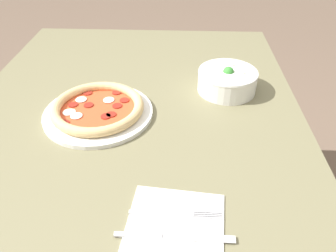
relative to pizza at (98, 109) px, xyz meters
name	(u,v)px	position (x,y,z in m)	size (l,w,h in m)	color
dining_table	(134,140)	(-0.02, 0.09, -0.12)	(1.23, 0.94, 0.74)	#706B4C
pizza	(98,109)	(0.00, 0.00, 0.00)	(0.29, 0.29, 0.04)	white
bowl	(227,79)	(-0.15, 0.36, 0.02)	(0.18, 0.18, 0.08)	white
napkin	(175,227)	(0.35, 0.22, -0.02)	(0.20, 0.20, 0.00)	white
fork	(174,214)	(0.33, 0.22, -0.01)	(0.02, 0.18, 0.00)	silver
knife	(169,237)	(0.38, 0.21, -0.01)	(0.02, 0.22, 0.01)	silver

